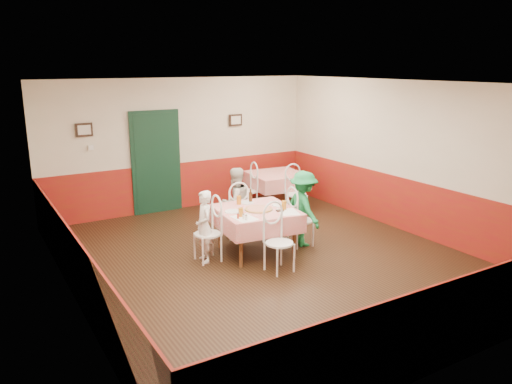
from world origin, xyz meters
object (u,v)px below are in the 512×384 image
chair_second_a (247,191)px  pizza (258,209)px  chair_second_b (296,194)px  beer_bottle (250,196)px  chair_left (208,234)px  diner_right (303,209)px  glass_c (239,200)px  glass_a (241,212)px  chair_far (236,213)px  second_table (277,190)px  diner_far (235,202)px  glass_b (284,205)px  chair_right (301,220)px  main_table (256,231)px  wallet (280,211)px  chair_near (279,243)px  diner_left (204,227)px

chair_second_a → pizza: size_ratio=2.06×
chair_second_b → beer_bottle: (-1.67, -0.98, 0.42)m
chair_left → chair_second_a: 2.79m
beer_bottle → diner_right: size_ratio=0.16×
pizza → glass_c: size_ratio=3.01×
glass_a → beer_bottle: size_ratio=0.67×
chair_far → glass_a: glass_a is taller
second_table → diner_far: bearing=-143.9°
second_table → pizza: 2.87m
glass_b → beer_bottle: beer_bottle is taller
chair_right → glass_a: (-1.26, -0.14, 0.38)m
main_table → glass_a: (-0.41, -0.24, 0.46)m
chair_right → chair_far: size_ratio=1.00×
wallet → diner_far: (-0.17, 1.20, -0.13)m
chair_left → diner_right: diner_right is taller
wallet → diner_right: bearing=24.6°
second_table → glass_c: (-1.90, -1.74, 0.46)m
second_table → chair_near: chair_near is taller
diner_left → main_table: bearing=93.5°
beer_bottle → chair_right: bearing=-35.1°
chair_left → diner_left: 0.14m
beer_bottle → chair_far: bearing=95.4°
chair_near → beer_bottle: 1.34m
chair_left → wallet: (1.11, -0.40, 0.32)m
diner_right → glass_c: bearing=68.1°
chair_second_a → glass_b: 2.51m
main_table → beer_bottle: (0.13, 0.41, 0.49)m
glass_b → beer_bottle: (-0.25, 0.67, 0.03)m
glass_a → beer_bottle: (0.55, 0.64, 0.04)m
second_table → chair_right: bearing=-113.2°
diner_far → diner_right: (0.80, -0.99, 0.02)m
diner_left → chair_left: bearing=93.5°
glass_a → wallet: glass_a is taller
glass_b → diner_left: bearing=164.4°
chair_left → beer_bottle: beer_bottle is taller
chair_second_a → wallet: 2.58m
chair_near → beer_bottle: bearing=75.8°
glass_b → diner_left: size_ratio=0.13×
pizza → glass_b: 0.42m
chair_left → diner_far: bearing=131.2°
chair_far → diner_far: (0.01, 0.05, 0.19)m
chair_far → chair_right: bearing=142.0°
pizza → glass_a: glass_a is taller
second_table → chair_left: bearing=-142.3°
main_table → pizza: bearing=-83.3°
second_table → glass_a: (-2.21, -2.37, 0.46)m
glass_c → chair_near: bearing=-89.6°
second_table → glass_c: 2.61m
chair_second_b → diner_left: size_ratio=0.77×
diner_right → chair_far: bearing=45.0°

